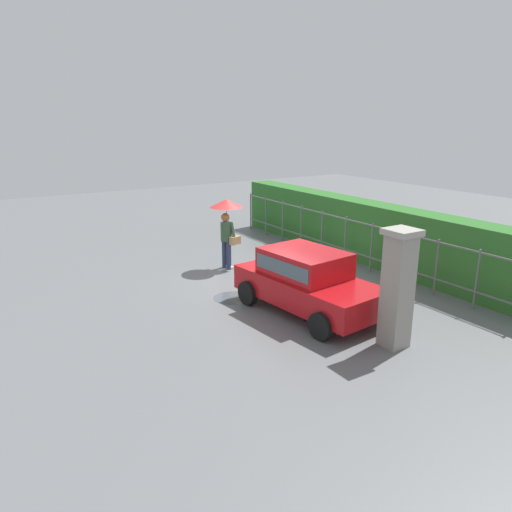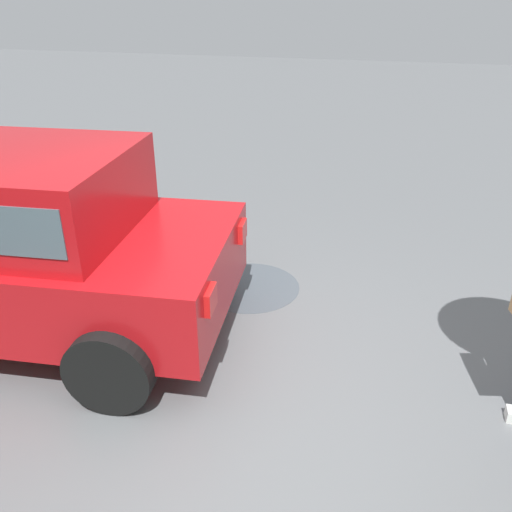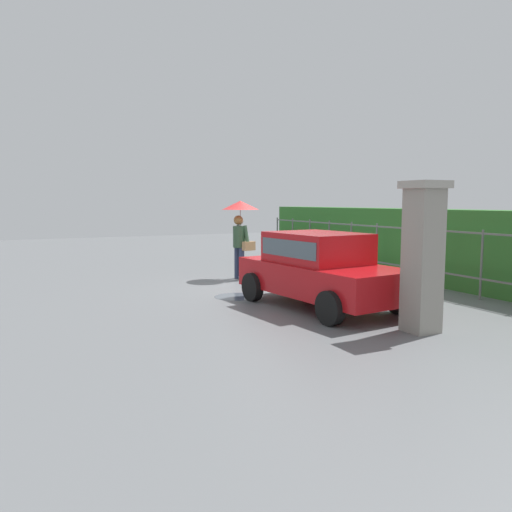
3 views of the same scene
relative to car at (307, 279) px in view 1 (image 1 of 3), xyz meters
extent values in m
plane|color=slate|center=(-2.21, 0.48, -0.80)|extent=(40.00, 40.00, 0.00)
cube|color=#B71116|center=(0.06, 0.01, -0.22)|extent=(3.85, 2.03, 0.60)
cube|color=#B71116|center=(-0.09, -0.01, 0.38)|extent=(2.04, 1.64, 0.60)
cube|color=#4C5B66|center=(-0.09, -0.01, 0.40)|extent=(1.89, 1.64, 0.33)
cylinder|color=black|center=(1.21, 0.98, -0.50)|extent=(0.62, 0.24, 0.60)
cylinder|color=black|center=(1.39, -0.69, -0.50)|extent=(0.62, 0.24, 0.60)
cylinder|color=black|center=(-1.27, 0.71, -0.50)|extent=(0.62, 0.24, 0.60)
cylinder|color=black|center=(-1.09, -0.96, -0.50)|extent=(0.62, 0.24, 0.60)
cube|color=red|center=(-1.85, 0.35, -0.07)|extent=(0.08, 0.21, 0.16)
cube|color=red|center=(-1.73, -0.74, -0.07)|extent=(0.08, 0.21, 0.16)
cylinder|color=#2D3856|center=(-4.11, 0.01, -0.37)|extent=(0.15, 0.15, 0.86)
cylinder|color=#2D3856|center=(-3.91, 0.06, -0.37)|extent=(0.15, 0.15, 0.86)
cube|color=white|center=(-4.12, 0.07, -0.76)|extent=(0.26, 0.10, 0.08)
cube|color=white|center=(-3.92, 0.12, -0.76)|extent=(0.26, 0.10, 0.08)
cylinder|color=#2D4C33|center=(-4.01, 0.04, 0.35)|extent=(0.34, 0.34, 0.58)
sphere|color=#DBAD89|center=(-4.01, 0.04, 0.78)|extent=(0.22, 0.22, 0.22)
sphere|color=olive|center=(-4.00, 0.01, 0.80)|extent=(0.25, 0.25, 0.25)
cylinder|color=#2D4C33|center=(-4.24, 0.06, 0.37)|extent=(0.24, 0.14, 0.56)
cylinder|color=#2D4C33|center=(-3.81, 0.16, 0.37)|extent=(0.24, 0.14, 0.56)
cylinder|color=#B2B2B7|center=(-4.11, 0.12, 0.69)|extent=(0.02, 0.02, 0.77)
cone|color=red|center=(-4.11, 0.12, 1.19)|extent=(1.00, 1.00, 0.24)
cube|color=tan|center=(-3.78, 0.21, 0.11)|extent=(0.23, 0.37, 0.24)
cube|color=gray|center=(2.37, 0.39, 0.35)|extent=(0.48, 0.48, 2.30)
cube|color=#9E998E|center=(2.37, 0.39, 1.56)|extent=(0.60, 0.60, 0.12)
cylinder|color=#59605B|center=(-8.26, 3.49, -0.05)|extent=(0.05, 0.05, 1.50)
cylinder|color=#59605B|center=(-7.12, 3.49, -0.05)|extent=(0.05, 0.05, 1.50)
cylinder|color=#59605B|center=(-5.97, 3.49, -0.05)|extent=(0.05, 0.05, 1.50)
cylinder|color=#59605B|center=(-4.82, 3.49, -0.05)|extent=(0.05, 0.05, 1.50)
cylinder|color=#59605B|center=(-3.68, 3.49, -0.05)|extent=(0.05, 0.05, 1.50)
cylinder|color=#59605B|center=(-2.53, 3.49, -0.05)|extent=(0.05, 0.05, 1.50)
cylinder|color=#59605B|center=(-1.38, 3.49, -0.05)|extent=(0.05, 0.05, 1.50)
cylinder|color=#59605B|center=(-0.24, 3.49, -0.05)|extent=(0.05, 0.05, 1.50)
cylinder|color=#59605B|center=(0.91, 3.49, -0.05)|extent=(0.05, 0.05, 1.50)
cylinder|color=#59605B|center=(2.06, 3.49, -0.05)|extent=(0.05, 0.05, 1.50)
cube|color=#59605B|center=(-2.53, 3.49, 0.62)|extent=(11.47, 0.03, 0.04)
cube|color=#59605B|center=(-2.53, 3.49, -0.35)|extent=(11.47, 0.03, 0.04)
cube|color=#2D6B28|center=(-2.53, 4.30, 0.15)|extent=(12.47, 0.90, 1.90)
cylinder|color=#4C545B|center=(-1.69, -1.09, -0.80)|extent=(0.95, 0.95, 0.00)
camera|label=1|loc=(8.41, -6.66, 3.62)|focal=33.59mm
camera|label=2|loc=(-2.93, 3.09, 1.71)|focal=37.26mm
camera|label=3|loc=(8.36, -5.47, 1.29)|focal=35.27mm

